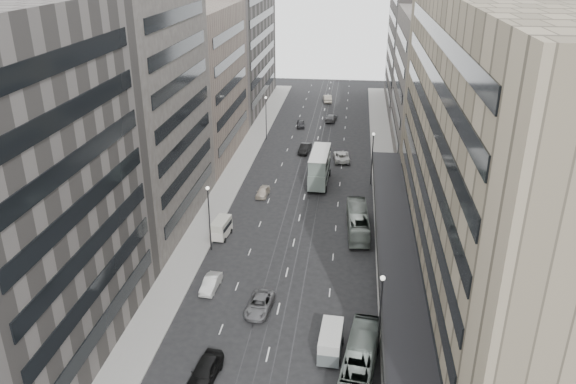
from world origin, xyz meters
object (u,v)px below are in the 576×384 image
at_px(vw_microbus, 331,341).
at_px(bus_far, 358,221).
at_px(sedan_2, 260,304).
at_px(panel_van, 221,228).
at_px(bus_near, 360,360).
at_px(double_decker, 320,167).
at_px(sedan_0, 205,371).
at_px(sedan_1, 211,283).

bearing_deg(vw_microbus, bus_far, 87.83).
relative_size(vw_microbus, sedan_2, 0.95).
height_order(bus_far, panel_van, bus_far).
xyz_separation_m(bus_near, double_decker, (-6.33, 42.01, 1.33)).
relative_size(bus_near, sedan_2, 2.10).
distance_m(sedan_0, sedan_1, 13.74).
bearing_deg(panel_van, sedan_0, -73.95).
bearing_deg(panel_van, double_decker, 66.02).
xyz_separation_m(bus_far, sedan_0, (-12.55, -28.59, -0.63)).
distance_m(double_decker, sedan_0, 44.70).
xyz_separation_m(vw_microbus, sedan_0, (-10.31, -4.54, -0.53)).
bearing_deg(panel_van, bus_near, -46.91).
distance_m(panel_van, sedan_0, 25.49).
bearing_deg(sedan_0, bus_near, 16.08).
distance_m(double_decker, sedan_2, 34.19).
relative_size(bus_near, double_decker, 1.10).
relative_size(bus_near, sedan_1, 2.52).
bearing_deg(panel_van, bus_far, 17.64).
bearing_deg(double_decker, bus_near, -79.76).
bearing_deg(sedan_2, bus_near, -33.88).
relative_size(double_decker, sedan_2, 1.92).
bearing_deg(sedan_0, panel_van, 106.62).
bearing_deg(sedan_1, panel_van, 101.30).
distance_m(bus_far, sedan_0, 31.23).
relative_size(vw_microbus, sedan_1, 1.14).
bearing_deg(bus_far, vw_microbus, 81.55).
bearing_deg(sedan_2, sedan_1, 156.25).
height_order(panel_van, sedan_1, panel_van).
xyz_separation_m(double_decker, vw_microbus, (3.75, -39.63, -1.40)).
bearing_deg(sedan_1, vw_microbus, -30.33).
bearing_deg(bus_near, sedan_0, 17.28).
bearing_deg(bus_far, double_decker, -72.09).
bearing_deg(panel_van, vw_microbus, -48.32).
distance_m(bus_far, vw_microbus, 24.16).
relative_size(panel_van, sedan_0, 0.79).
relative_size(double_decker, vw_microbus, 2.02).
bearing_deg(panel_van, sedan_2, -57.64).
xyz_separation_m(double_decker, sedan_1, (-9.44, -30.73, -2.10)).
height_order(bus_near, panel_van, bus_near).
height_order(sedan_0, sedan_1, sedan_0).
height_order(bus_near, sedan_1, bus_near).
xyz_separation_m(sedan_0, sedan_1, (-2.88, 13.44, -0.17)).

